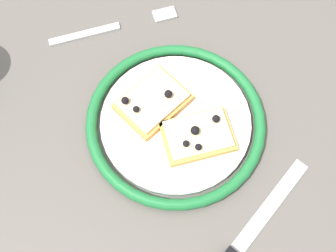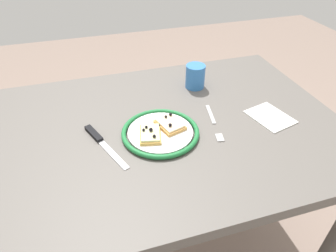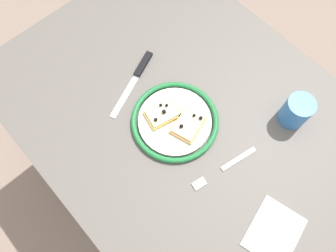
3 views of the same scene
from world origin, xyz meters
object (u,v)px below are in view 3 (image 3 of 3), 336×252
Objects in this scene: dining_table at (191,130)px; pizza_slice_near at (188,125)px; fork at (224,168)px; pizza_slice_far at (162,114)px; knife at (138,73)px; cup at (296,111)px; plate at (175,121)px; napkin at (274,232)px.

pizza_slice_near is at bearing 102.53° from dining_table.
pizza_slice_far is at bearing 5.19° from fork.
knife is 2.48× the size of cup.
pizza_slice_far is 0.16m from knife.
knife is at bearing -2.62° from pizza_slice_near.
plate is 0.33m from cup.
knife is (0.23, -0.01, -0.02)m from pizza_slice_near.
dining_table is 0.18m from fork.
pizza_slice_far reaches higher than fork.
fork is 0.25m from cup.
dining_table is 0.10m from plate.
cup reaches higher than plate.
knife reaches higher than napkin.
cup is (-0.40, -0.23, 0.04)m from knife.
pizza_slice_near is 0.08m from pizza_slice_far.
fork is at bearing 166.58° from dining_table.
fork is (-0.38, 0.02, -0.00)m from knife.
pizza_slice_near and pizza_slice_far have the same top height.
napkin is (-0.36, 0.06, 0.08)m from dining_table.
cup is at bearing -150.78° from knife.
pizza_slice_near reaches higher than plate.
napkin is (-0.39, 0.02, -0.01)m from plate.
cup reaches higher than pizza_slice_far.
fork is (-0.19, -0.01, -0.01)m from plate.
plate is at bearing 1.88° from fork.
pizza_slice_far reaches higher than napkin.
dining_table is 0.11m from pizza_slice_near.
pizza_slice_near is 0.23m from knife.
plate is 0.19m from fork.
cup is (-0.18, -0.21, 0.13)m from dining_table.
pizza_slice_near is at bearing -5.92° from napkin.
pizza_slice_far reaches higher than dining_table.
cup is at bearing -130.08° from plate.
fork is at bearing 176.86° from knife.
dining_table is 5.88× the size of fork.
pizza_slice_near reaches higher than knife.
pizza_slice_far is 0.52× the size of fork.
cup is (-0.25, -0.27, 0.03)m from pizza_slice_far.
fork is at bearing 176.06° from pizza_slice_near.
fork is at bearing -174.81° from pizza_slice_far.
knife is 1.59× the size of napkin.
dining_table is 12.77× the size of cup.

